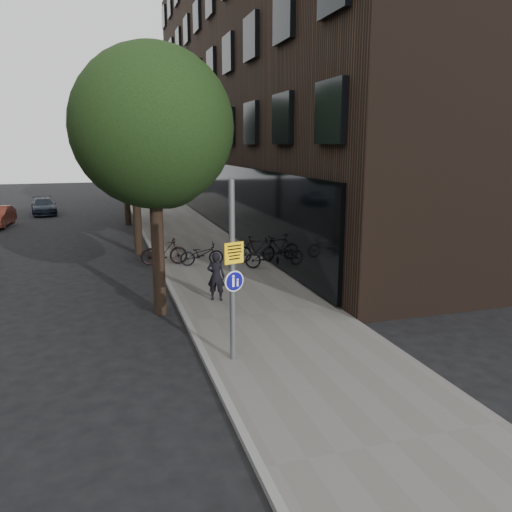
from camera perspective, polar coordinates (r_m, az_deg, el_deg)
name	(u,v)px	position (r m, az deg, el deg)	size (l,w,h in m)	color
ground	(301,366)	(11.46, 5.18, -12.39)	(120.00, 120.00, 0.00)	black
sidewalk	(215,263)	(20.61, -4.68, -0.83)	(4.50, 60.00, 0.12)	#5C5955
curb_edge	(160,267)	(20.26, -10.91, -1.24)	(0.15, 60.00, 0.13)	slate
building_right_dark_brick	(298,79)	(34.23, 4.78, 19.55)	(12.00, 40.00, 18.00)	black
street_tree_near	(155,134)	(14.31, -11.47, 13.46)	(4.40, 4.40, 7.50)	black
street_tree_mid	(135,138)	(22.78, -13.70, 12.96)	(5.00, 5.00, 7.80)	black
street_tree_far	(125,140)	(31.77, -14.77, 12.70)	(5.00, 5.00, 7.80)	black
signpost	(232,272)	(10.82, -2.72, -1.79)	(0.45, 0.16, 4.01)	#595B5E
pedestrian	(216,276)	(15.38, -4.59, -2.34)	(0.55, 0.36, 1.52)	black
parked_bike_facade_near	(268,256)	(19.39, 1.41, -0.04)	(0.63, 1.80, 0.95)	black
parked_bike_facade_far	(257,249)	(20.28, 0.11, 0.78)	(0.52, 1.86, 1.12)	black
parked_bike_curb_near	(202,254)	(20.01, -6.21, 0.24)	(0.60, 1.73, 0.91)	black
parked_bike_curb_far	(164,251)	(20.27, -10.45, 0.55)	(0.52, 1.85, 1.11)	black
parked_car_far	(44,206)	(38.59, -23.10, 5.26)	(1.60, 3.95, 1.14)	#19212D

